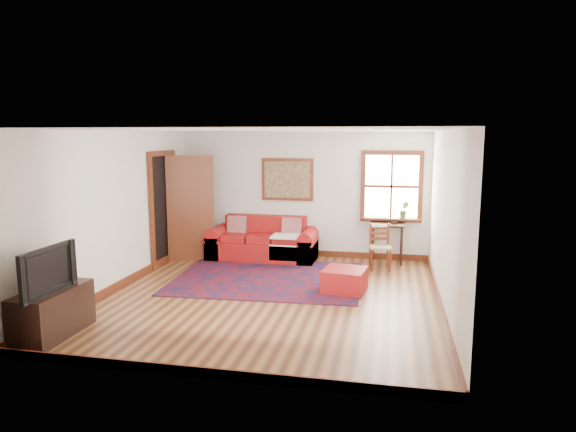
% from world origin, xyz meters
% --- Properties ---
extents(ground, '(5.50, 5.50, 0.00)m').
position_xyz_m(ground, '(0.00, 0.00, 0.00)').
color(ground, '#4A2613').
rests_on(ground, ground).
extents(room_envelope, '(5.04, 5.54, 2.52)m').
position_xyz_m(room_envelope, '(0.00, 0.02, 1.65)').
color(room_envelope, silver).
rests_on(room_envelope, ground).
extents(window, '(1.18, 0.20, 1.38)m').
position_xyz_m(window, '(1.78, 2.70, 1.31)').
color(window, white).
rests_on(window, ground).
extents(doorway, '(0.89, 1.08, 2.14)m').
position_xyz_m(doorway, '(-2.21, 1.78, 1.07)').
color(doorway, black).
rests_on(doorway, ground).
extents(framed_artwork, '(1.05, 0.07, 0.85)m').
position_xyz_m(framed_artwork, '(-0.30, 2.71, 1.55)').
color(framed_artwork, '#5F2814').
rests_on(framed_artwork, ground).
extents(persian_rug, '(3.23, 2.64, 0.02)m').
position_xyz_m(persian_rug, '(-0.27, 0.94, 0.01)').
color(persian_rug, '#5C0D11').
rests_on(persian_rug, ground).
extents(red_leather_sofa, '(2.12, 0.88, 0.83)m').
position_xyz_m(red_leather_sofa, '(-0.71, 2.34, 0.28)').
color(red_leather_sofa, maroon).
rests_on(red_leather_sofa, ground).
extents(red_ottoman, '(0.71, 0.71, 0.36)m').
position_xyz_m(red_ottoman, '(1.08, 0.47, 0.18)').
color(red_ottoman, maroon).
rests_on(red_ottoman, ground).
extents(side_table, '(0.64, 0.48, 0.77)m').
position_xyz_m(side_table, '(1.70, 2.47, 0.64)').
color(side_table, black).
rests_on(side_table, ground).
extents(ladder_back_chair, '(0.44, 0.42, 0.83)m').
position_xyz_m(ladder_back_chair, '(1.57, 2.00, 0.44)').
color(ladder_back_chair, tan).
rests_on(ladder_back_chair, ground).
extents(media_cabinet, '(0.48, 1.07, 0.59)m').
position_xyz_m(media_cabinet, '(-2.24, -2.04, 0.29)').
color(media_cabinet, black).
rests_on(media_cabinet, ground).
extents(television, '(0.13, 0.98, 0.57)m').
position_xyz_m(television, '(-2.22, -2.20, 0.87)').
color(television, black).
rests_on(television, media_cabinet).
extents(candle_hurricane, '(0.12, 0.12, 0.18)m').
position_xyz_m(candle_hurricane, '(-2.19, -1.69, 0.67)').
color(candle_hurricane, silver).
rests_on(candle_hurricane, media_cabinet).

